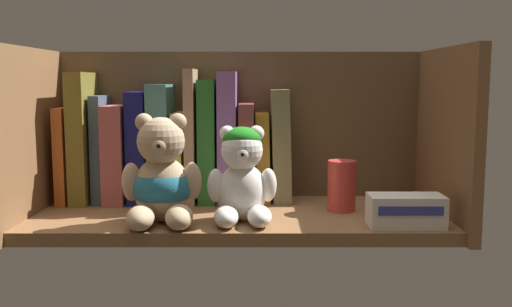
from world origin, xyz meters
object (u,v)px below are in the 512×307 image
book_12 (283,145)px  small_product_box (408,211)px  book_5 (165,143)px  book_0 (73,154)px  book_4 (144,146)px  teddy_bear_smaller (244,177)px  book_6 (183,156)px  book_11 (265,157)px  book_9 (230,137)px  book_10 (249,152)px  pillar_candle (344,186)px  book_3 (122,153)px  book_8 (210,141)px  book_2 (105,148)px  book_1 (88,137)px  book_7 (195,135)px  teddy_bear_larger (164,180)px

book_12 → small_product_box: size_ratio=1.81×
book_5 → book_12: size_ratio=1.05×
book_0 → book_5: book_5 is taller
book_4 → teddy_bear_smaller: 24.23cm
book_6 → book_11: book_6 is taller
book_9 → book_5: bearing=180.0°
book_10 → pillar_candle: size_ratio=2.08×
book_3 → teddy_bear_smaller: 27.14cm
book_5 → book_8: bearing=0.0°
book_2 → book_8: bearing=0.0°
book_8 → book_3: bearing=180.0°
book_3 → book_6: book_3 is taller
book_9 → book_8: bearing=180.0°
book_4 → book_5: book_5 is taller
book_2 → book_10: (25.57, 0.00, -0.67)cm
book_0 → book_4: (12.60, 0.00, 1.34)cm
book_4 → book_11: size_ratio=1.24×
book_2 → book_12: size_ratio=0.95×
book_1 → book_7: 18.84cm
book_5 → book_11: book_5 is taller
book_8 → book_2: bearing=180.0°
pillar_candle → book_6: bearing=162.5°
book_5 → book_12: (20.82, 0.00, -0.46)cm
book_0 → book_11: (34.06, 0.00, -0.52)cm
book_5 → book_9: bearing=0.0°
teddy_bear_larger → book_1: bearing=134.1°
book_9 → pillar_candle: size_ratio=2.74×
book_0 → book_1: size_ratio=0.73×
book_1 → teddy_bear_smaller: book_1 is taller
book_8 → small_product_box: book_8 is taller
book_0 → book_10: (31.20, 0.00, 0.33)cm
book_11 → book_2: bearing=180.0°
book_2 → book_0: bearing=180.0°
book_7 → book_8: 2.91cm
book_0 → book_3: 8.75cm
book_6 → book_3: bearing=180.0°
book_11 → book_4: bearing=180.0°
book_6 → small_product_box: size_ratio=1.45×
book_1 → teddy_bear_larger: bearing=-45.9°
book_11 → book_10: bearing=180.0°
book_3 → book_12: (28.47, 0.00, 1.35)cm
small_product_box → book_4: bearing=155.9°
teddy_bear_smaller → pillar_candle: 17.82cm
small_product_box → book_6: bearing=151.9°
book_8 → teddy_bear_larger: 17.96cm
book_2 → teddy_bear_larger: 21.35cm
book_5 → book_9: (11.52, 0.00, 1.07)cm
book_8 → small_product_box: (30.29, -18.81, -8.32)cm
book_7 → small_product_box: size_ratio=2.14×
book_0 → book_6: (19.48, 0.00, -0.45)cm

